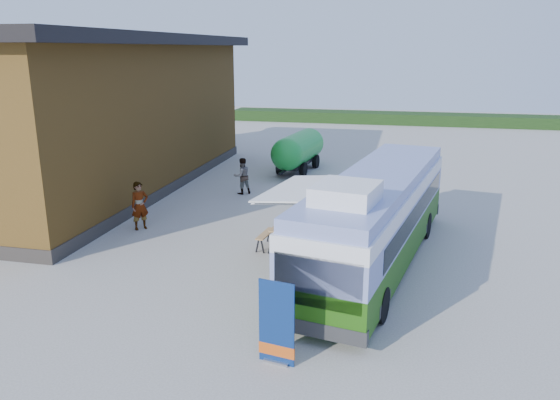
% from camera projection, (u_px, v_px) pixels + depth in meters
% --- Properties ---
extents(ground, '(100.00, 100.00, 0.00)m').
position_uv_depth(ground, '(243.00, 283.00, 16.44)').
color(ground, '#BCB7AD').
rests_on(ground, ground).
extents(barn, '(9.60, 21.20, 7.50)m').
position_uv_depth(barn, '(97.00, 116.00, 27.13)').
color(barn, brown).
rests_on(barn, ground).
extents(hedge, '(40.00, 3.00, 1.00)m').
position_uv_depth(hedge, '(445.00, 119.00, 50.24)').
color(hedge, '#264419').
rests_on(hedge, ground).
extents(bus, '(4.49, 11.72, 3.52)m').
position_uv_depth(bus, '(377.00, 216.00, 17.41)').
color(bus, '#326A11').
rests_on(bus, ground).
extents(awning, '(3.05, 4.22, 0.50)m').
position_uv_depth(awning, '(312.00, 186.00, 17.46)').
color(awning, white).
rests_on(awning, ground).
extents(banner, '(0.86, 0.29, 1.99)m').
position_uv_depth(banner, '(276.00, 330.00, 12.06)').
color(banner, navy).
rests_on(banner, ground).
extents(picnic_table, '(1.66, 1.50, 0.87)m').
position_uv_depth(picnic_table, '(282.00, 232.00, 19.05)').
color(picnic_table, tan).
rests_on(picnic_table, ground).
extents(person_a, '(0.80, 0.82, 1.90)m').
position_uv_depth(person_a, '(140.00, 206.00, 21.13)').
color(person_a, '#999999').
rests_on(person_a, ground).
extents(person_b, '(1.08, 1.06, 1.76)m').
position_uv_depth(person_b, '(242.00, 176.00, 26.35)').
color(person_b, '#999999').
rests_on(person_b, ground).
extents(slurry_tanker, '(2.28, 5.96, 2.21)m').
position_uv_depth(slurry_tanker, '(299.00, 149.00, 31.12)').
color(slurry_tanker, green).
rests_on(slurry_tanker, ground).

